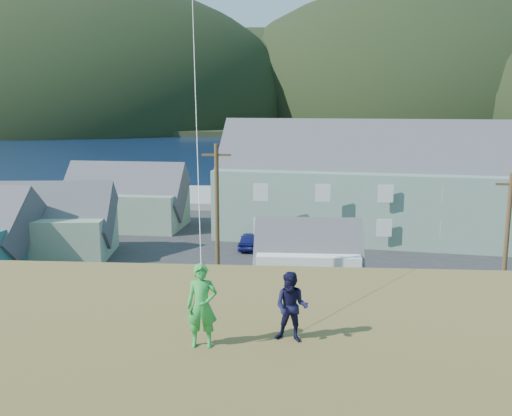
{
  "coord_description": "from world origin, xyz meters",
  "views": [
    {
      "loc": [
        4.93,
        -29.21,
        12.1
      ],
      "look_at": [
        3.63,
        -11.52,
        8.8
      ],
      "focal_mm": 40.0,
      "sensor_mm": 36.0,
      "label": 1
    }
  ],
  "objects_px": {
    "kite_flyer_green": "(202,306)",
    "kite_flyer_navy": "(291,307)",
    "shed_palegreen_near": "(49,224)",
    "shed_palegreen_far": "(125,198)",
    "shed_white": "(308,257)",
    "wharf": "(209,197)",
    "lodge": "(423,185)"
  },
  "relations": [
    {
      "from": "kite_flyer_green",
      "to": "kite_flyer_navy",
      "type": "bearing_deg",
      "value": 8.43
    },
    {
      "from": "shed_palegreen_near",
      "to": "kite_flyer_navy",
      "type": "xyz_separation_m",
      "value": [
        19.27,
        -31.06,
        5.23
      ]
    },
    {
      "from": "shed_palegreen_far",
      "to": "shed_palegreen_near",
      "type": "bearing_deg",
      "value": -100.29
    },
    {
      "from": "shed_white",
      "to": "shed_palegreen_far",
      "type": "xyz_separation_m",
      "value": [
        -17.32,
        16.99,
        0.81
      ]
    },
    {
      "from": "wharf",
      "to": "shed_white",
      "type": "bearing_deg",
      "value": -70.49
    },
    {
      "from": "wharf",
      "to": "kite_flyer_navy",
      "type": "bearing_deg",
      "value": -79.41
    },
    {
      "from": "lodge",
      "to": "shed_palegreen_far",
      "type": "xyz_separation_m",
      "value": [
        -27.61,
        2.51,
        -1.95
      ]
    },
    {
      "from": "lodge",
      "to": "kite_flyer_green",
      "type": "bearing_deg",
      "value": -99.52
    },
    {
      "from": "shed_palegreen_near",
      "to": "shed_white",
      "type": "xyz_separation_m",
      "value": [
        20.12,
        -6.06,
        -0.56
      ]
    },
    {
      "from": "shed_palegreen_near",
      "to": "kite_flyer_navy",
      "type": "height_order",
      "value": "kite_flyer_navy"
    },
    {
      "from": "shed_palegreen_far",
      "to": "kite_flyer_green",
      "type": "relative_size",
      "value": 6.94
    },
    {
      "from": "kite_flyer_green",
      "to": "kite_flyer_navy",
      "type": "height_order",
      "value": "kite_flyer_green"
    },
    {
      "from": "shed_palegreen_far",
      "to": "kite_flyer_navy",
      "type": "relative_size",
      "value": 8.12
    },
    {
      "from": "shed_palegreen_near",
      "to": "kite_flyer_green",
      "type": "distance_m",
      "value": 36.39
    },
    {
      "from": "wharf",
      "to": "lodge",
      "type": "xyz_separation_m",
      "value": [
        21.98,
        -18.53,
        4.47
      ]
    },
    {
      "from": "lodge",
      "to": "kite_flyer_navy",
      "type": "bearing_deg",
      "value": -97.3
    },
    {
      "from": "shed_white",
      "to": "kite_flyer_green",
      "type": "distance_m",
      "value": 26.22
    },
    {
      "from": "wharf",
      "to": "kite_flyer_navy",
      "type": "xyz_separation_m",
      "value": [
        10.84,
        -58.01,
        7.49
      ]
    },
    {
      "from": "shed_palegreen_near",
      "to": "shed_palegreen_far",
      "type": "distance_m",
      "value": 11.28
    },
    {
      "from": "shed_white",
      "to": "kite_flyer_green",
      "type": "relative_size",
      "value": 4.05
    },
    {
      "from": "lodge",
      "to": "kite_flyer_navy",
      "type": "xyz_separation_m",
      "value": [
        -11.14,
        -39.48,
        3.02
      ]
    },
    {
      "from": "shed_palegreen_far",
      "to": "kite_flyer_navy",
      "type": "height_order",
      "value": "kite_flyer_navy"
    },
    {
      "from": "lodge",
      "to": "shed_palegreen_near",
      "type": "xyz_separation_m",
      "value": [
        -30.41,
        -8.41,
        -2.2
      ]
    },
    {
      "from": "wharf",
      "to": "shed_palegreen_near",
      "type": "height_order",
      "value": "shed_palegreen_near"
    },
    {
      "from": "lodge",
      "to": "kite_flyer_green",
      "type": "relative_size",
      "value": 21.69
    },
    {
      "from": "shed_palegreen_near",
      "to": "shed_white",
      "type": "height_order",
      "value": "shed_palegreen_near"
    },
    {
      "from": "wharf",
      "to": "shed_palegreen_near",
      "type": "xyz_separation_m",
      "value": [
        -8.43,
        -26.94,
        2.26
      ]
    },
    {
      "from": "lodge",
      "to": "shed_palegreen_near",
      "type": "relative_size",
      "value": 3.58
    },
    {
      "from": "shed_palegreen_near",
      "to": "kite_flyer_navy",
      "type": "bearing_deg",
      "value": -63.91
    },
    {
      "from": "shed_palegreen_far",
      "to": "kite_flyer_navy",
      "type": "distance_m",
      "value": 45.38
    },
    {
      "from": "shed_palegreen_near",
      "to": "shed_palegreen_far",
      "type": "xyz_separation_m",
      "value": [
        2.8,
        10.93,
        0.26
      ]
    },
    {
      "from": "wharf",
      "to": "kite_flyer_green",
      "type": "xyz_separation_m",
      "value": [
        9.04,
        -58.41,
        7.61
      ]
    }
  ]
}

